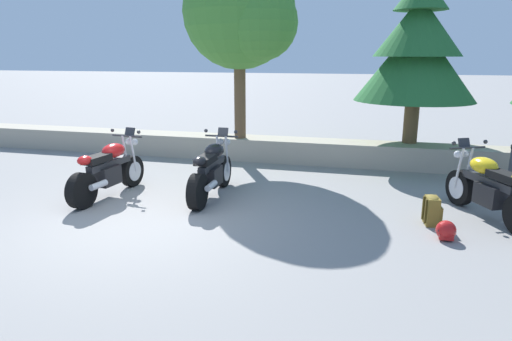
{
  "coord_description": "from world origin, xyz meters",
  "views": [
    {
      "loc": [
        3.51,
        -5.97,
        2.55
      ],
      "look_at": [
        1.61,
        1.2,
        0.65
      ],
      "focal_mm": 31.74,
      "sensor_mm": 36.0,
      "label": 1
    }
  ],
  "objects_px": {
    "rider_helmet": "(446,231)",
    "pine_tree_mid_left": "(417,49)",
    "motorcycle_yellow_far_right": "(489,189)",
    "motorcycle_black_centre": "(212,171)",
    "rider_backpack": "(432,210)",
    "motorcycle_red_near_left": "(109,171)",
    "leafy_tree_far_left": "(243,15)"
  },
  "relations": [
    {
      "from": "motorcycle_black_centre",
      "to": "rider_backpack",
      "type": "bearing_deg",
      "value": -7.36
    },
    {
      "from": "motorcycle_red_near_left",
      "to": "rider_helmet",
      "type": "distance_m",
      "value": 5.8
    },
    {
      "from": "motorcycle_black_centre",
      "to": "motorcycle_red_near_left",
      "type": "bearing_deg",
      "value": -166.2
    },
    {
      "from": "motorcycle_red_near_left",
      "to": "pine_tree_mid_left",
      "type": "distance_m",
      "value": 7.12
    },
    {
      "from": "pine_tree_mid_left",
      "to": "leafy_tree_far_left",
      "type": "bearing_deg",
      "value": -172.69
    },
    {
      "from": "rider_helmet",
      "to": "motorcycle_red_near_left",
      "type": "bearing_deg",
      "value": 173.88
    },
    {
      "from": "motorcycle_yellow_far_right",
      "to": "pine_tree_mid_left",
      "type": "distance_m",
      "value": 4.22
    },
    {
      "from": "motorcycle_black_centre",
      "to": "rider_helmet",
      "type": "distance_m",
      "value": 4.07
    },
    {
      "from": "rider_backpack",
      "to": "pine_tree_mid_left",
      "type": "relative_size",
      "value": 0.13
    },
    {
      "from": "rider_backpack",
      "to": "pine_tree_mid_left",
      "type": "bearing_deg",
      "value": 91.83
    },
    {
      "from": "motorcycle_black_centre",
      "to": "leafy_tree_far_left",
      "type": "xyz_separation_m",
      "value": [
        -0.26,
        3.01,
        2.97
      ]
    },
    {
      "from": "motorcycle_black_centre",
      "to": "motorcycle_yellow_far_right",
      "type": "bearing_deg",
      "value": 0.62
    },
    {
      "from": "motorcycle_black_centre",
      "to": "pine_tree_mid_left",
      "type": "bearing_deg",
      "value": 43.91
    },
    {
      "from": "motorcycle_red_near_left",
      "to": "motorcycle_black_centre",
      "type": "relative_size",
      "value": 1.0
    },
    {
      "from": "motorcycle_black_centre",
      "to": "motorcycle_yellow_far_right",
      "type": "xyz_separation_m",
      "value": [
        4.65,
        0.05,
        0.0
      ]
    },
    {
      "from": "motorcycle_yellow_far_right",
      "to": "rider_helmet",
      "type": "distance_m",
      "value": 1.39
    },
    {
      "from": "motorcycle_black_centre",
      "to": "rider_backpack",
      "type": "distance_m",
      "value": 3.81
    },
    {
      "from": "motorcycle_red_near_left",
      "to": "rider_helmet",
      "type": "relative_size",
      "value": 7.38
    },
    {
      "from": "motorcycle_yellow_far_right",
      "to": "rider_backpack",
      "type": "relative_size",
      "value": 4.07
    },
    {
      "from": "motorcycle_black_centre",
      "to": "pine_tree_mid_left",
      "type": "distance_m",
      "value": 5.52
    },
    {
      "from": "motorcycle_red_near_left",
      "to": "leafy_tree_far_left",
      "type": "relative_size",
      "value": 0.48
    },
    {
      "from": "leafy_tree_far_left",
      "to": "pine_tree_mid_left",
      "type": "distance_m",
      "value": 4.01
    },
    {
      "from": "rider_backpack",
      "to": "rider_helmet",
      "type": "xyz_separation_m",
      "value": [
        0.14,
        -0.58,
        -0.11
      ]
    },
    {
      "from": "motorcycle_black_centre",
      "to": "rider_helmet",
      "type": "height_order",
      "value": "motorcycle_black_centre"
    },
    {
      "from": "motorcycle_black_centre",
      "to": "rider_helmet",
      "type": "xyz_separation_m",
      "value": [
        3.91,
        -1.07,
        -0.35
      ]
    },
    {
      "from": "motorcycle_red_near_left",
      "to": "rider_backpack",
      "type": "height_order",
      "value": "motorcycle_red_near_left"
    },
    {
      "from": "motorcycle_yellow_far_right",
      "to": "leafy_tree_far_left",
      "type": "relative_size",
      "value": 0.44
    },
    {
      "from": "motorcycle_red_near_left",
      "to": "pine_tree_mid_left",
      "type": "bearing_deg",
      "value": 35.82
    },
    {
      "from": "pine_tree_mid_left",
      "to": "rider_backpack",
      "type": "bearing_deg",
      "value": -88.17
    },
    {
      "from": "motorcycle_black_centre",
      "to": "leafy_tree_far_left",
      "type": "height_order",
      "value": "leafy_tree_far_left"
    },
    {
      "from": "rider_helmet",
      "to": "pine_tree_mid_left",
      "type": "distance_m",
      "value": 5.25
    },
    {
      "from": "motorcycle_yellow_far_right",
      "to": "rider_helmet",
      "type": "height_order",
      "value": "motorcycle_yellow_far_right"
    }
  ]
}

